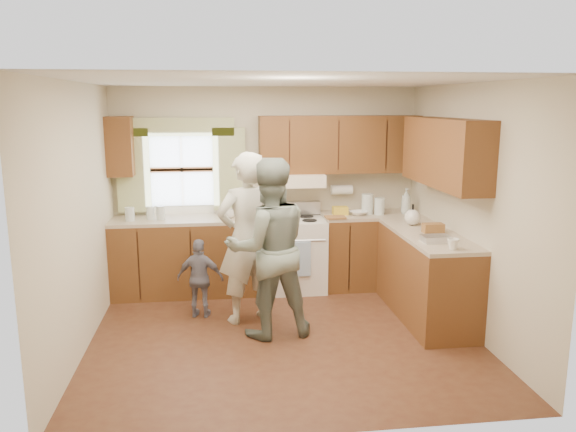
{
  "coord_description": "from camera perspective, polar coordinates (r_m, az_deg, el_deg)",
  "views": [
    {
      "loc": [
        -0.63,
        -5.27,
        2.31
      ],
      "look_at": [
        0.1,
        0.4,
        1.15
      ],
      "focal_mm": 35.0,
      "sensor_mm": 36.0,
      "label": 1
    }
  ],
  "objects": [
    {
      "name": "kitchen_fixtures",
      "position": [
        6.63,
        3.66,
        -1.38
      ],
      "size": [
        3.8,
        2.25,
        2.15
      ],
      "color": "#44250E",
      "rests_on": "ground"
    },
    {
      "name": "stove",
      "position": [
        7.02,
        0.55,
        -3.77
      ],
      "size": [
        0.76,
        0.67,
        1.07
      ],
      "color": "silver",
      "rests_on": "ground"
    },
    {
      "name": "room",
      "position": [
        5.41,
        -0.51,
        0.18
      ],
      "size": [
        3.8,
        3.8,
        3.8
      ],
      "color": "#492416",
      "rests_on": "ground"
    },
    {
      "name": "child",
      "position": [
        6.2,
        -8.9,
        -6.28
      ],
      "size": [
        0.54,
        0.32,
        0.87
      ],
      "primitive_type": "imported",
      "rotation": [
        0.0,
        0.0,
        2.92
      ],
      "color": "slate",
      "rests_on": "ground"
    },
    {
      "name": "woman_left",
      "position": [
        5.91,
        -4.22,
        -2.28
      ],
      "size": [
        0.77,
        0.64,
        1.82
      ],
      "primitive_type": "imported",
      "rotation": [
        0.0,
        0.0,
        3.51
      ],
      "color": "beige",
      "rests_on": "ground"
    },
    {
      "name": "woman_right",
      "position": [
        5.54,
        -1.96,
        -3.31
      ],
      "size": [
        0.96,
        0.8,
        1.79
      ],
      "primitive_type": "imported",
      "rotation": [
        0.0,
        0.0,
        3.29
      ],
      "color": "#224030",
      "rests_on": "ground"
    }
  ]
}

